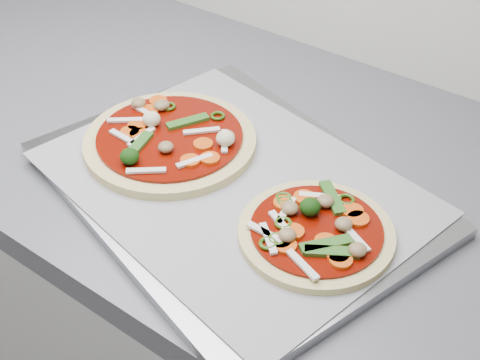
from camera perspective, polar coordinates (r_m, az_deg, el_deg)
The scene contains 4 objects.
baking_tray at distance 0.82m, azimuth -0.72°, elevation -0.64°, with size 0.47×0.35×0.02m, color gray.
parchment at distance 0.82m, azimuth -0.72°, elevation -0.17°, with size 0.45×0.33×0.00m, color gray.
pizza_left at distance 0.88m, azimuth -6.01°, elevation 3.48°, with size 0.24×0.24×0.04m.
pizza_right at distance 0.74m, azimuth 6.47°, elevation -4.31°, with size 0.19×0.19×0.03m.
Camera 1 is at (-0.27, 0.72, 1.43)m, focal length 50.00 mm.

